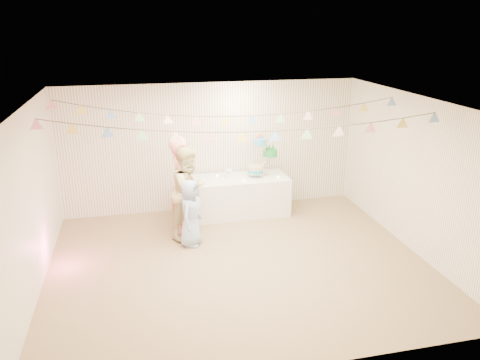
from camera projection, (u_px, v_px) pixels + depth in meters
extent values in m
plane|color=olive|center=(239.00, 263.00, 7.58)|extent=(6.00, 6.00, 0.00)
plane|color=white|center=(239.00, 103.00, 6.73)|extent=(6.00, 6.00, 0.00)
plane|color=white|center=(212.00, 147.00, 9.46)|extent=(6.00, 6.00, 0.00)
plane|color=white|center=(292.00, 268.00, 4.85)|extent=(6.00, 6.00, 0.00)
plane|color=white|center=(30.00, 204.00, 6.52)|extent=(5.00, 5.00, 0.00)
plane|color=white|center=(414.00, 175.00, 7.79)|extent=(5.00, 5.00, 0.00)
cube|color=silver|center=(236.00, 196.00, 9.40)|extent=(2.06, 0.83, 0.77)
cylinder|color=white|center=(210.00, 181.00, 9.12)|extent=(0.36, 0.36, 0.02)
imported|color=#F1907E|center=(182.00, 185.00, 8.47)|extent=(0.47, 0.68, 1.82)
imported|color=#D2C481|center=(189.00, 192.00, 8.31)|extent=(1.02, 1.03, 1.68)
imported|color=#8EA6CA|center=(191.00, 213.00, 8.04)|extent=(0.60, 0.69, 1.19)
cylinder|color=#FFD88C|center=(197.00, 182.00, 8.96)|extent=(0.04, 0.04, 0.03)
cylinder|color=#FFD88C|center=(217.00, 176.00, 9.36)|extent=(0.04, 0.04, 0.03)
cylinder|color=#FFD88C|center=(244.00, 180.00, 9.08)|extent=(0.04, 0.04, 0.03)
cylinder|color=#FFD88C|center=(250.00, 173.00, 9.54)|extent=(0.04, 0.04, 0.03)
cylinder|color=#FFD88C|center=(278.00, 177.00, 9.27)|extent=(0.04, 0.04, 0.03)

